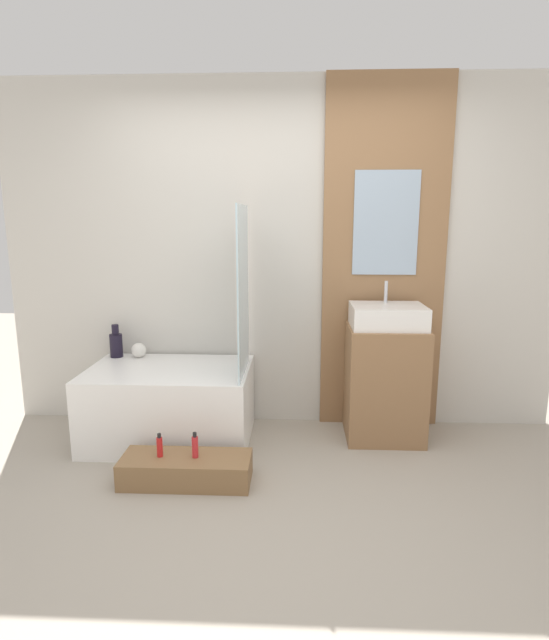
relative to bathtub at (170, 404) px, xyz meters
name	(u,v)px	position (x,y,z in m)	size (l,w,h in m)	color
ground_plane	(268,540)	(0.77, -1.15, -0.27)	(12.00, 12.00, 0.00)	#A39989
wall_tiled_back	(280,257)	(0.77, 0.43, 1.03)	(4.20, 0.06, 2.60)	beige
wall_wood_accent	(384,256)	(1.55, 0.38, 1.04)	(0.91, 0.04, 2.60)	#8E6642
bathtub	(170,404)	(0.00, 0.00, 0.00)	(1.15, 0.76, 0.54)	white
glass_shower_screen	(243,291)	(0.55, -0.05, 0.84)	(0.01, 0.62, 1.14)	silver
wooden_step_bench	(186,469)	(0.24, -0.60, -0.19)	(0.79, 0.30, 0.16)	olive
vanity_cabinet	(385,383)	(1.55, 0.12, 0.14)	(0.55, 0.47, 0.83)	#8E6642
sink	(388,316)	(1.55, 0.12, 0.64)	(0.51, 0.40, 0.32)	white
vase_tall_dark	(116,344)	(-0.48, 0.28, 0.37)	(0.10, 0.10, 0.25)	black
vase_round_light	(139,350)	(-0.30, 0.27, 0.32)	(0.11, 0.11, 0.11)	silver
bottle_soap_primary	(160,446)	(0.09, -0.60, -0.04)	(0.04, 0.04, 0.15)	red
bottle_soap_secondary	(195,446)	(0.30, -0.60, -0.04)	(0.04, 0.04, 0.16)	red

